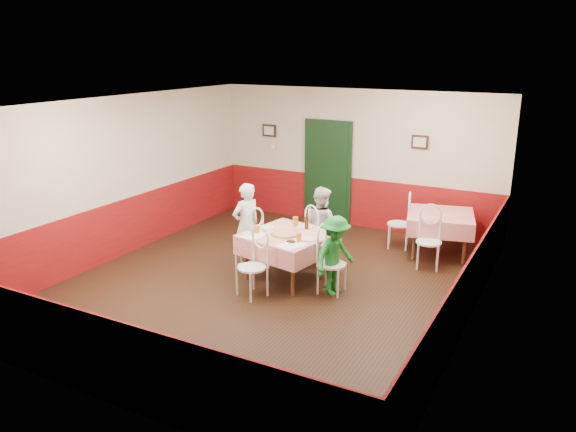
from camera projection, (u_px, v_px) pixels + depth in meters
The scene contains 39 objects.
floor at pixel (271, 283), 8.85m from camera, with size 7.00×7.00×0.00m, color black.
ceiling at pixel (270, 103), 8.04m from camera, with size 7.00×7.00×0.00m, color white.
back_wall at pixel (356, 159), 11.40m from camera, with size 6.00×0.10×2.80m, color beige.
front_wall at pixel (93, 278), 5.49m from camera, with size 6.00×0.10×2.80m, color beige.
left_wall at pixel (122, 177), 9.80m from camera, with size 0.10×7.00×2.80m, color beige.
right_wall at pixel (476, 226), 7.09m from camera, with size 0.10×7.00×2.80m, color beige.
wainscot_back at pixel (354, 202), 11.65m from camera, with size 6.00×0.03×1.00m, color maroon.
wainscot_front at pixel (103, 359), 5.76m from camera, with size 6.00×0.03×1.00m, color maroon.
wainscot_left at pixel (126, 226), 10.05m from camera, with size 0.03×7.00×1.00m, color maroon.
wainscot_right at pixel (468, 291), 7.36m from camera, with size 0.03×7.00×1.00m, color maroon.
door at pixel (328, 173), 11.73m from camera, with size 0.96×0.06×2.10m, color black.
picture_left at pixel (269, 131), 12.13m from camera, with size 0.32×0.03×0.26m, color black.
picture_right at pixel (420, 142), 10.65m from camera, with size 0.32×0.03×0.26m, color black.
thermostat at pixel (273, 147), 12.19m from camera, with size 0.10×0.03×0.10m, color white.
main_table at pixel (288, 257), 8.94m from camera, with size 1.22×1.22×0.77m, color red.
second_table at pixel (439, 234), 10.02m from camera, with size 1.12×1.12×0.77m, color red.
chair_left at pixel (249, 241), 9.43m from camera, with size 0.42×0.42×0.90m, color white, non-canonical shape.
chair_right at pixel (332, 265), 8.40m from camera, with size 0.42×0.42×0.90m, color white, non-canonical shape.
chair_far at pixel (319, 239), 9.55m from camera, with size 0.42×0.42×0.90m, color white, non-canonical shape.
chair_near at pixel (252, 268), 8.28m from camera, with size 0.42×0.42×0.90m, color white, non-canonical shape.
chair_second_a at pixel (399, 224), 10.34m from camera, with size 0.42×0.42×0.90m, color white, non-canonical shape.
chair_second_b at pixel (429, 242), 9.37m from camera, with size 0.42×0.42×0.90m, color white, non-canonical shape.
pizza at pixel (285, 234), 8.78m from camera, with size 0.42×0.42×0.03m, color #B74723.
plate_left at pixel (267, 227), 9.11m from camera, with size 0.25×0.25×0.01m, color white.
plate_right at pixel (309, 239), 8.57m from camera, with size 0.25×0.25×0.01m, color white.
plate_far at pixel (305, 226), 9.15m from camera, with size 0.25×0.25×0.01m, color white.
glass_a at pixel (257, 229), 8.85m from camera, with size 0.07×0.07×0.13m, color #BF7219.
glass_b at pixel (299, 237), 8.44m from camera, with size 0.07×0.07×0.14m, color #BF7219.
glass_c at pixel (295, 222), 9.18m from camera, with size 0.08×0.08×0.15m, color #BF7219.
beer_bottle at pixel (307, 222), 9.02m from camera, with size 0.07×0.07×0.24m, color #381C0A.
shaker_a at pixel (250, 233), 8.74m from camera, with size 0.04×0.04×0.09m, color silver.
shaker_b at pixel (254, 233), 8.69m from camera, with size 0.04×0.04×0.09m, color silver.
shaker_c at pixel (252, 231), 8.81m from camera, with size 0.04×0.04×0.09m, color #B23319.
menu_left at pixel (253, 235), 8.76m from camera, with size 0.30×0.40×0.00m, color white.
menu_right at pixel (291, 245), 8.31m from camera, with size 0.30×0.40×0.00m, color white.
wallet at pixel (291, 241), 8.43m from camera, with size 0.11×0.09×0.02m, color black.
diner_left at pixel (246, 225), 9.38m from camera, with size 0.53×0.34×1.44m, color gray.
diner_far at pixel (321, 225), 9.52m from camera, with size 0.65×0.51×1.35m, color gray.
diner_right at pixel (335, 255), 8.33m from camera, with size 0.79×0.45×1.22m, color gray.
Camera 1 is at (4.08, -7.08, 3.56)m, focal length 35.00 mm.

